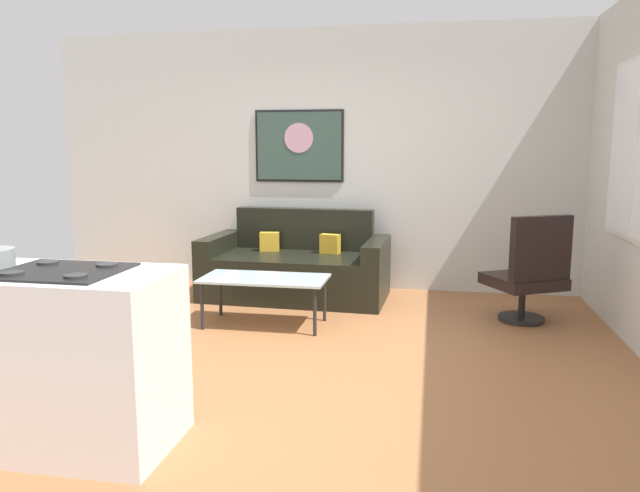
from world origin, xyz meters
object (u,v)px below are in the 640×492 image
(coffee_table, at_px, (265,281))
(armchair, at_px, (530,273))
(couch, at_px, (296,269))
(wall_painting, at_px, (299,146))

(coffee_table, distance_m, armchair, 2.32)
(coffee_table, bearing_deg, couch, 87.65)
(couch, relative_size, wall_painting, 1.92)
(couch, xyz_separation_m, armchair, (2.22, -0.57, 0.16))
(coffee_table, distance_m, wall_painting, 1.96)
(couch, bearing_deg, armchair, -14.45)
(armchair, bearing_deg, couch, 165.55)
(coffee_table, bearing_deg, wall_painting, 91.45)
(wall_painting, bearing_deg, couch, -81.03)
(armchair, bearing_deg, wall_painting, 154.52)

